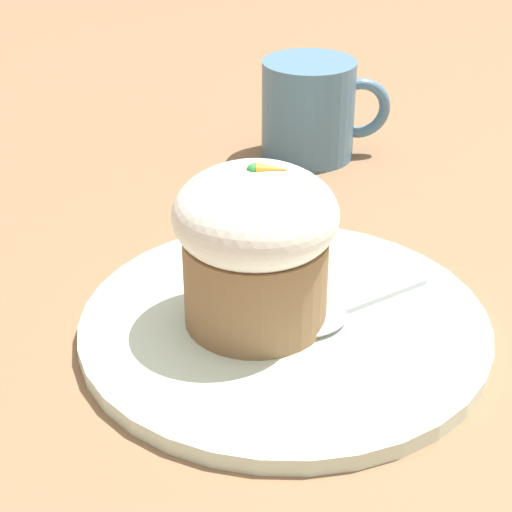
# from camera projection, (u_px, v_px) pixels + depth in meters

# --- Properties ---
(ground_plane) EXTENTS (4.00, 4.00, 0.00)m
(ground_plane) POSITION_uv_depth(u_px,v_px,m) (284.00, 332.00, 0.54)
(ground_plane) COLOR #846042
(dessert_plate) EXTENTS (0.26, 0.26, 0.01)m
(dessert_plate) POSITION_uv_depth(u_px,v_px,m) (284.00, 325.00, 0.54)
(dessert_plate) COLOR silver
(dessert_plate) RESTS_ON ground_plane
(carrot_cake) EXTENTS (0.10, 0.10, 0.11)m
(carrot_cake) POSITION_uv_depth(u_px,v_px,m) (256.00, 247.00, 0.50)
(carrot_cake) COLOR olive
(carrot_cake) RESTS_ON dessert_plate
(spoon) EXTENTS (0.11, 0.08, 0.01)m
(spoon) POSITION_uv_depth(u_px,v_px,m) (324.00, 314.00, 0.53)
(spoon) COLOR #B7B7BC
(spoon) RESTS_ON dessert_plate
(coffee_cup) EXTENTS (0.12, 0.08, 0.09)m
(coffee_cup) POSITION_uv_depth(u_px,v_px,m) (311.00, 110.00, 0.77)
(coffee_cup) COLOR teal
(coffee_cup) RESTS_ON ground_plane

